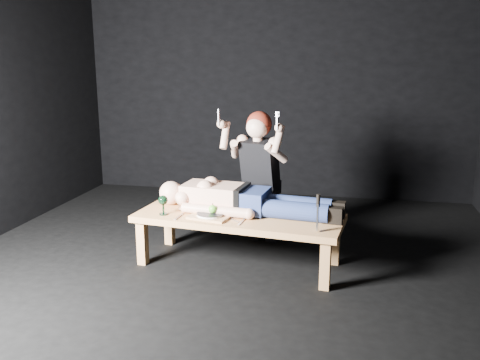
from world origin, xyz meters
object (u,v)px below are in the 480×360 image
Objects in this scene: carving_knife at (318,213)px; serving_tray at (210,216)px; kneeling_woman at (263,176)px; goblet at (163,205)px; table at (239,240)px; lying_man at (249,197)px.

serving_tray is at bearing 175.43° from carving_knife.
kneeling_woman is 1.07m from goblet.
table is 5.89× the size of carving_knife.
goblet is at bearing -155.74° from lying_man.
kneeling_woman is 7.77× the size of goblet.
carving_knife reaches higher than lying_man.
kneeling_woman reaches higher than goblet.
table is at bearing -83.77° from kneeling_woman.
lying_man is 1.40× the size of kneeling_woman.
serving_tray is at bearing 0.08° from goblet.
kneeling_woman reaches higher than serving_tray.
goblet is (-0.64, -0.12, 0.31)m from table.
serving_tray is (-0.22, -0.12, 0.24)m from table.
goblet is (-0.42, -0.00, 0.08)m from serving_tray.
carving_knife is (0.62, -0.41, 0.01)m from lying_man.
carving_knife is at bearing -7.51° from goblet.
kneeling_woman is at bearing 66.16° from serving_tray.
carving_knife reaches higher than serving_tray.
carving_knife is (1.33, -0.18, 0.07)m from goblet.
goblet is 0.57× the size of carving_knife.
lying_man is at bearing 38.04° from serving_tray.
serving_tray is 0.94m from carving_knife.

